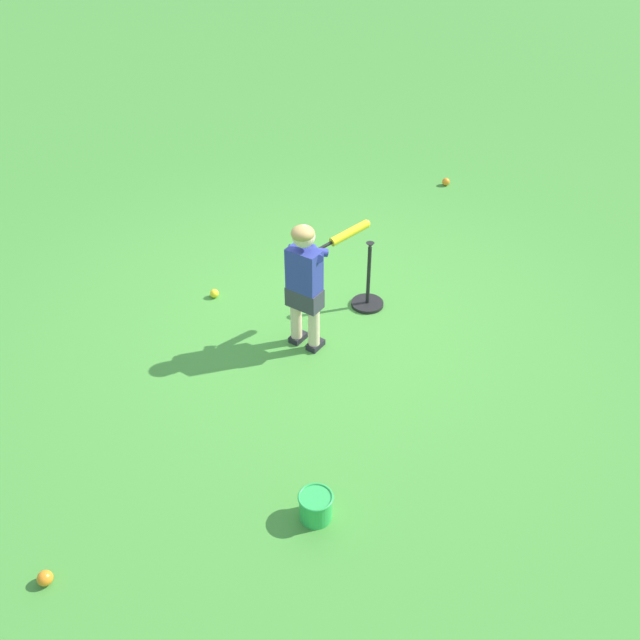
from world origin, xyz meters
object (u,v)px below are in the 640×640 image
play_ball_far_right (45,578)px  play_ball_center_lawn (214,293)px  play_ball_by_bucket (446,182)px  batting_tee (368,295)px  toy_bucket (316,506)px  child_batter (307,275)px

play_ball_far_right → play_ball_center_lawn: play_ball_far_right is taller
play_ball_far_right → play_ball_by_bucket: 5.87m
play_ball_far_right → batting_tee: 3.31m
play_ball_by_bucket → batting_tee: size_ratio=0.14×
play_ball_far_right → play_ball_center_lawn: 2.88m
toy_bucket → play_ball_far_right: bearing=-6.4°
child_batter → play_ball_center_lawn: size_ratio=13.71×
child_batter → batting_tee: child_batter is taller
play_ball_by_bucket → play_ball_center_lawn: bearing=20.6°
child_batter → batting_tee: (-0.67, -0.29, -0.55)m
play_ball_far_right → play_ball_by_bucket: (-4.71, -3.50, -0.00)m
play_ball_center_lawn → batting_tee: 1.35m
play_ball_far_right → play_ball_center_lawn: (-1.65, -2.35, -0.00)m
play_ball_by_bucket → batting_tee: batting_tee is taller
batting_tee → play_ball_by_bucket: bearing=-136.3°
play_ball_far_right → play_ball_center_lawn: bearing=-125.0°
child_batter → play_ball_by_bucket: bearing=-140.8°
play_ball_far_right → batting_tee: batting_tee is taller
child_batter → play_ball_far_right: child_batter is taller
child_batter → play_ball_far_right: (2.16, 1.43, -0.61)m
child_batter → toy_bucket: (0.61, 1.60, -0.55)m
batting_tee → play_ball_center_lawn: bearing=-28.5°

